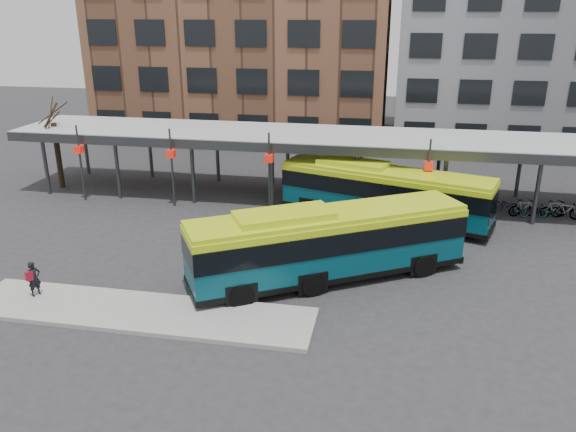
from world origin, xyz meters
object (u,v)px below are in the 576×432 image
object	(u,v)px
bus_front	(328,242)
bus_rear	(384,191)
tree	(58,152)
pedestrian	(34,279)

from	to	relation	value
bus_front	bus_rear	size ratio (longest dim) A/B	1.00
bus_rear	tree	bearing A→B (deg)	-168.67
bus_front	tree	bearing A→B (deg)	121.00
bus_front	pedestrian	bearing A→B (deg)	168.89
bus_front	bus_rear	xyz separation A→B (m)	(2.22, 8.12, -0.08)
bus_front	pedestrian	distance (m)	12.40
tree	bus_rear	size ratio (longest dim) A/B	0.46
bus_rear	pedestrian	bearing A→B (deg)	-120.97
tree	bus_rear	xyz separation A→B (m)	(21.65, -2.38, -0.73)
tree	pedestrian	size ratio (longest dim) A/B	3.75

